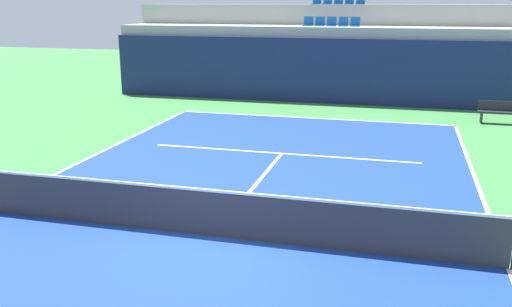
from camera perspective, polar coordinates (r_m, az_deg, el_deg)
ground_plane at (r=11.11m, az=-4.49°, el=-8.51°), size 80.00×80.00×0.00m
court_surface at (r=11.11m, az=-4.49°, el=-8.49°), size 11.00×24.00×0.01m
baseline_far at (r=22.24m, az=5.76°, el=3.66°), size 11.00×0.10×0.00m
sideline_right at (r=10.74m, az=24.67°, el=-10.75°), size 0.10×24.00×0.00m
service_line_far at (r=16.93m, az=2.69°, el=0.01°), size 8.26×0.10×0.00m
centre_service_line at (r=13.95m, az=-0.13°, el=-3.35°), size 0.10×6.40×0.00m
back_wall at (r=25.57m, az=7.20°, el=8.44°), size 20.51×0.30×2.94m
stands_tier_lower at (r=26.87m, az=7.62°, el=9.26°), size 20.51×2.40×3.40m
stands_tier_upper at (r=29.20m, az=8.29°, el=10.68°), size 20.51×2.40×4.39m
seating_row_lower at (r=26.84m, az=7.79°, el=13.16°), size 2.64×0.44×0.44m
seating_row_upper at (r=29.20m, az=8.49°, el=15.23°), size 2.64×0.44×0.44m
tennis_net at (r=10.91m, az=-4.54°, el=-6.07°), size 11.08×0.08×1.07m
player_bench at (r=23.05m, az=23.76°, el=4.10°), size 1.50×0.40×0.85m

